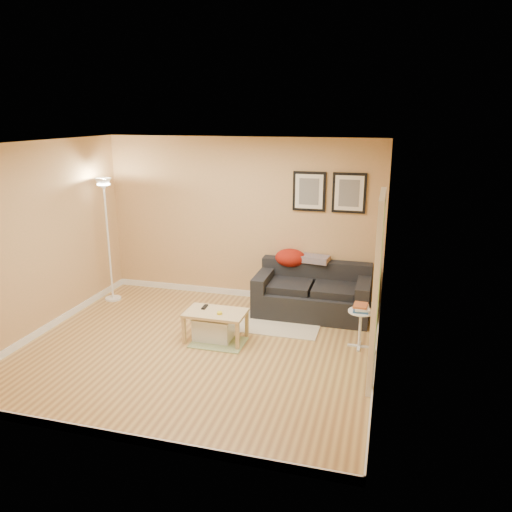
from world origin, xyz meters
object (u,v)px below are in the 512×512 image
(storage_bin, at_px, (214,328))
(book_stack, at_px, (361,307))
(coffee_table, at_px, (216,326))
(floor_lamp, at_px, (109,244))
(side_table, at_px, (360,329))
(sofa, at_px, (313,290))

(storage_bin, relative_size, book_stack, 2.05)
(coffee_table, distance_m, floor_lamp, 2.47)
(coffee_table, height_order, side_table, side_table)
(coffee_table, xyz_separation_m, side_table, (1.88, 0.28, 0.05))
(sofa, bearing_deg, side_table, -50.98)
(storage_bin, relative_size, side_table, 1.02)
(storage_bin, bearing_deg, side_table, 8.04)
(storage_bin, bearing_deg, book_stack, 8.56)
(book_stack, distance_m, floor_lamp, 4.09)
(sofa, relative_size, storage_bin, 3.27)
(coffee_table, height_order, floor_lamp, floor_lamp)
(floor_lamp, bearing_deg, side_table, -9.85)
(sofa, height_order, storage_bin, sofa)
(sofa, height_order, coffee_table, sofa)
(sofa, xyz_separation_m, side_table, (0.77, -0.95, -0.12))
(coffee_table, relative_size, book_stack, 3.16)
(sofa, relative_size, coffee_table, 2.12)
(storage_bin, xyz_separation_m, floor_lamp, (-2.11, 0.97, 0.78))
(book_stack, bearing_deg, storage_bin, 168.49)
(book_stack, relative_size, floor_lamp, 0.13)
(side_table, distance_m, book_stack, 0.29)
(side_table, bearing_deg, floor_lamp, 170.15)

